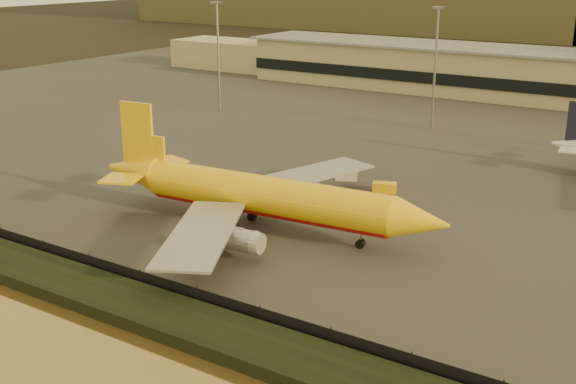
% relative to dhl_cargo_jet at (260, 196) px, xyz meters
% --- Properties ---
extents(ground, '(900.00, 900.00, 0.00)m').
position_rel_dhl_cargo_jet_xyz_m(ground, '(5.73, -9.59, -4.80)').
color(ground, black).
rests_on(ground, ground).
extents(embankment, '(320.00, 7.00, 1.40)m').
position_rel_dhl_cargo_jet_xyz_m(embankment, '(5.73, -26.59, -4.10)').
color(embankment, black).
rests_on(embankment, ground).
extents(tarmac, '(320.00, 220.00, 0.20)m').
position_rel_dhl_cargo_jet_xyz_m(tarmac, '(5.73, 85.41, -4.70)').
color(tarmac, '#2D2D2D').
rests_on(tarmac, ground).
extents(perimeter_fence, '(300.00, 0.05, 2.20)m').
position_rel_dhl_cargo_jet_xyz_m(perimeter_fence, '(5.73, -22.59, -3.50)').
color(perimeter_fence, black).
rests_on(perimeter_fence, tarmac).
extents(terminal_building, '(202.00, 25.00, 12.60)m').
position_rel_dhl_cargo_jet_xyz_m(terminal_building, '(-8.79, 115.96, 1.45)').
color(terminal_building, tan).
rests_on(terminal_building, tarmac).
extents(apron_light_masts, '(152.20, 12.20, 25.40)m').
position_rel_dhl_cargo_jet_xyz_m(apron_light_masts, '(20.73, 65.41, 10.90)').
color(apron_light_masts, slate).
rests_on(apron_light_masts, tarmac).
extents(dhl_cargo_jet, '(51.61, 50.38, 15.41)m').
position_rel_dhl_cargo_jet_xyz_m(dhl_cargo_jet, '(0.00, 0.00, 0.00)').
color(dhl_cargo_jet, '#EDB70C').
rests_on(dhl_cargo_jet, tarmac).
extents(gse_vehicle_yellow, '(3.97, 2.82, 1.63)m').
position_rel_dhl_cargo_jet_xyz_m(gse_vehicle_yellow, '(7.14, 23.39, -3.78)').
color(gse_vehicle_yellow, '#EDB70C').
rests_on(gse_vehicle_yellow, tarmac).
extents(gse_vehicle_white, '(3.86, 2.88, 1.58)m').
position_rel_dhl_cargo_jet_xyz_m(gse_vehicle_white, '(-1.08, 26.07, -3.81)').
color(gse_vehicle_white, white).
rests_on(gse_vehicle_white, tarmac).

